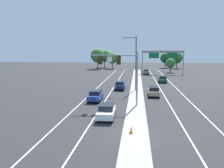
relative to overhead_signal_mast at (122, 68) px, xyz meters
The scene contains 22 objects.
ground_plane 12.60m from the overhead_signal_mast, 80.35° to the right, with size 260.00×260.00×0.00m, color #28282B.
median_island 8.73m from the overhead_signal_mast, 74.10° to the left, with size 2.40×110.00×0.15m, color #9E9B93.
lane_stripe_oncoming_center 14.97m from the overhead_signal_mast, 101.46° to the left, with size 0.14×100.00×0.01m, color silver.
lane_stripe_receding_center 16.13m from the overhead_signal_mast, 64.27° to the left, with size 0.14×100.00×0.01m, color silver.
edge_stripe_left 15.92m from the overhead_signal_mast, 113.90° to the left, with size 0.14×100.00×0.01m, color silver.
edge_stripe_right 17.74m from the overhead_signal_mast, 54.16° to the left, with size 0.14×100.00×0.01m, color silver.
overhead_signal_mast is the anchor object (origin of this frame).
street_lamp_median 13.15m from the overhead_signal_mast, 83.42° to the left, with size 2.58×0.28×10.00m.
car_oncoming_white 7.75m from the overhead_signal_mast, 102.51° to the right, with size 1.87×4.49×1.58m.
car_oncoming_blue 6.85m from the overhead_signal_mast, 144.53° to the left, with size 1.85×4.48×1.58m.
car_oncoming_navy 15.01m from the overhead_signal_mast, 95.21° to the left, with size 1.88×4.49×1.58m.
car_receding_tan 10.30m from the overhead_signal_mast, 58.68° to the left, with size 1.92×4.51×1.58m.
car_receding_green 27.23m from the overhead_signal_mast, 72.59° to the left, with size 1.90×4.50×1.58m.
car_receding_grey 45.87m from the overhead_signal_mast, 83.91° to the left, with size 1.84×4.48×1.58m.
traffic_cone_median_nose 12.38m from the overhead_signal_mast, 82.31° to the right, with size 0.36×0.36×0.74m.
highway_sign_gantry 47.80m from the overhead_signal_mast, 77.78° to the left, with size 13.28×0.42×7.50m.
tree_far_left_c 75.17m from the overhead_signal_mast, 99.56° to the left, with size 5.44×5.44×7.87m.
tree_far_left_b 68.37m from the overhead_signal_mast, 97.06° to the left, with size 4.63×4.63×6.71m.
tree_far_right_a 75.96m from the overhead_signal_mast, 79.30° to the left, with size 4.46×4.46×6.46m.
tree_far_left_a 66.90m from the overhead_signal_mast, 102.18° to the left, with size 5.73×5.73×8.29m.
tree_far_right_b 74.26m from the overhead_signal_mast, 75.53° to the left, with size 4.74×4.74×6.86m.
tree_far_right_c 54.13m from the overhead_signal_mast, 75.70° to the left, with size 3.36×3.36×4.87m.
Camera 1 is at (0.09, -21.19, 7.61)m, focal length 38.75 mm.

